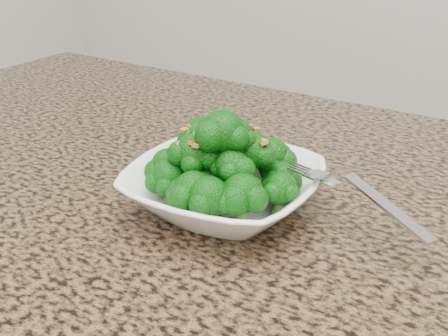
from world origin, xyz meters
The scene contains 5 objects.
granite_counter centered at (0.00, 0.30, 0.89)m, with size 1.64×1.04×0.03m, color brown.
bowl centered at (-0.12, 0.39, 0.92)m, with size 0.20×0.20×0.05m, color white.
broccoli_pile centered at (-0.12, 0.39, 0.99)m, with size 0.18×0.18×0.08m, color #0A5609, non-canonical shape.
garlic_topping centered at (-0.12, 0.39, 1.03)m, with size 0.11×0.11×0.01m, color #BD6B2E, non-canonical shape.
fork centered at (0.00, 0.41, 0.96)m, with size 0.18×0.03×0.01m, color silver, non-canonical shape.
Camera 1 is at (0.17, -0.06, 1.20)m, focal length 45.00 mm.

